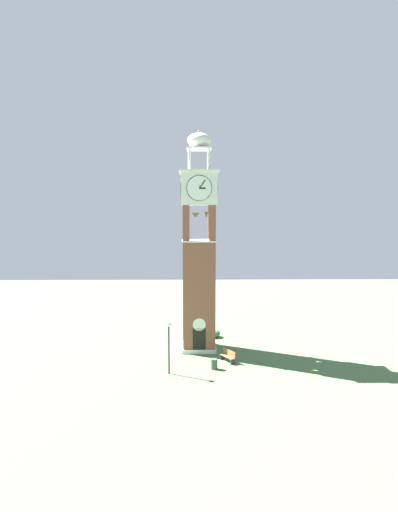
# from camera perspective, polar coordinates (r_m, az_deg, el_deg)

# --- Properties ---
(ground) EXTENTS (80.00, 80.00, 0.00)m
(ground) POSITION_cam_1_polar(r_m,az_deg,el_deg) (39.15, 0.00, -12.18)
(ground) COLOR #517547
(clock_tower) EXTENTS (3.38, 3.38, 19.05)m
(clock_tower) POSITION_cam_1_polar(r_m,az_deg,el_deg) (37.49, -0.00, -0.56)
(clock_tower) COLOR brown
(clock_tower) RESTS_ON ground
(park_bench) EXTENTS (1.20, 1.60, 0.95)m
(park_bench) POSITION_cam_1_polar(r_m,az_deg,el_deg) (35.87, 3.87, -13.07)
(park_bench) COLOR brown
(park_bench) RESTS_ON ground
(lamp_post) EXTENTS (0.36, 0.36, 3.96)m
(lamp_post) POSITION_cam_1_polar(r_m,az_deg,el_deg) (32.67, -4.02, -10.82)
(lamp_post) COLOR black
(lamp_post) RESTS_ON ground
(trash_bin) EXTENTS (0.52, 0.52, 0.80)m
(trash_bin) POSITION_cam_1_polar(r_m,az_deg,el_deg) (34.27, 2.01, -14.12)
(trash_bin) COLOR #38513D
(trash_bin) RESTS_ON ground
(shrub_near_entry) EXTENTS (1.09, 1.09, 0.85)m
(shrub_near_entry) POSITION_cam_1_polar(r_m,az_deg,el_deg) (43.12, 0.73, -9.91)
(shrub_near_entry) COLOR #336638
(shrub_near_entry) RESTS_ON ground
(shrub_left_of_tower) EXTENTS (1.28, 1.28, 0.72)m
(shrub_left_of_tower) POSITION_cam_1_polar(r_m,az_deg,el_deg) (42.51, 1.96, -10.23)
(shrub_left_of_tower) COLOR #336638
(shrub_left_of_tower) RESTS_ON ground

